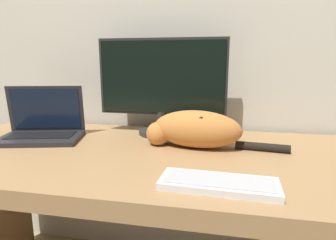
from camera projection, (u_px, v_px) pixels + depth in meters
name	position (u px, v px, depth m)	size (l,w,h in m)	color
wall_back	(166.00, 19.00, 1.42)	(6.40, 0.06, 2.60)	beige
desk	(144.00, 185.00, 1.12)	(1.76, 0.80, 0.75)	#A37A4C
monitor	(162.00, 86.00, 1.30)	(0.60, 0.22, 0.45)	#282828
laptop	(42.00, 129.00, 1.25)	(0.38, 0.29, 0.23)	#232326
external_keyboard	(219.00, 183.00, 0.77)	(0.33, 0.14, 0.02)	white
cat	(195.00, 129.00, 1.12)	(0.56, 0.20, 0.15)	#C67A38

